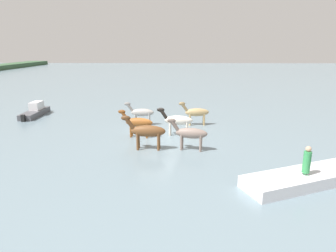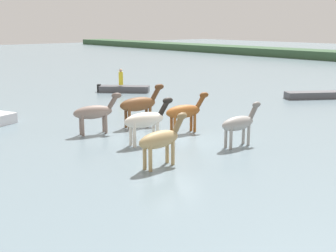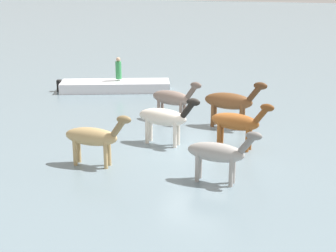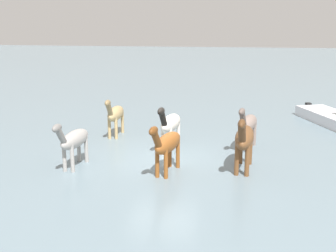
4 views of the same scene
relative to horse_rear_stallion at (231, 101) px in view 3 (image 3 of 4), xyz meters
The scene contains 9 objects.
ground_plane 3.16m from the horse_rear_stallion, 10.82° to the right, with size 191.53×191.53×0.00m, color slate.
horse_rear_stallion is the anchor object (origin of this frame).
horse_pinto_flank 2.58m from the horse_rear_stallion, 18.43° to the left, with size 0.82×2.37×1.83m.
horse_dark_mare 3.42m from the horse_rear_stallion, 31.85° to the right, with size 0.71×2.45×1.90m.
horse_gray_outer 5.73m from the horse_rear_stallion, ahead, with size 0.56×2.27×1.77m.
horse_lead 6.56m from the horse_rear_stallion, 29.81° to the right, with size 0.68×2.35×1.82m.
horse_dun_straggler 2.52m from the horse_rear_stallion, 91.21° to the right, with size 0.90×2.39×1.85m.
boat_dinghy_port 8.64m from the horse_rear_stallion, 120.49° to the right, with size 3.77×6.05×0.78m.
person_helmsman_aft 8.59m from the horse_rear_stallion, 122.18° to the right, with size 0.32×0.32×1.19m.
Camera 3 is at (16.29, 4.83, 6.17)m, focal length 52.47 mm.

